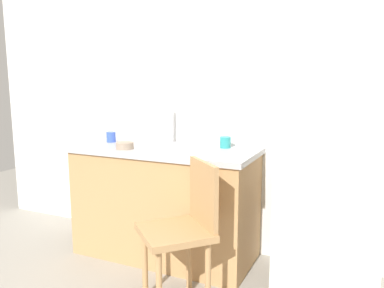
{
  "coord_description": "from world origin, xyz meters",
  "views": [
    {
      "loc": [
        0.94,
        -1.88,
        1.37
      ],
      "look_at": [
        -0.19,
        0.6,
        0.91
      ],
      "focal_mm": 35.8,
      "sensor_mm": 36.0,
      "label": 1
    }
  ],
  "objects_px": {
    "chair": "(185,226)",
    "cup_teal": "(225,142)",
    "cup_blue": "(111,137)",
    "terracotta_bowl": "(125,146)",
    "refrigerator": "(331,190)"
  },
  "relations": [
    {
      "from": "cup_blue",
      "to": "refrigerator",
      "type": "bearing_deg",
      "value": -1.18
    },
    {
      "from": "chair",
      "to": "cup_teal",
      "type": "height_order",
      "value": "cup_teal"
    },
    {
      "from": "refrigerator",
      "to": "terracotta_bowl",
      "type": "distance_m",
      "value": 1.47
    },
    {
      "from": "refrigerator",
      "to": "cup_blue",
      "type": "distance_m",
      "value": 1.75
    },
    {
      "from": "chair",
      "to": "terracotta_bowl",
      "type": "relative_size",
      "value": 6.76
    },
    {
      "from": "refrigerator",
      "to": "cup_blue",
      "type": "xyz_separation_m",
      "value": [
        -1.73,
        0.04,
        0.24
      ]
    },
    {
      "from": "chair",
      "to": "cup_blue",
      "type": "relative_size",
      "value": 10.64
    },
    {
      "from": "refrigerator",
      "to": "cup_blue",
      "type": "bearing_deg",
      "value": 178.82
    },
    {
      "from": "cup_teal",
      "to": "cup_blue",
      "type": "relative_size",
      "value": 1.01
    },
    {
      "from": "chair",
      "to": "cup_teal",
      "type": "xyz_separation_m",
      "value": [
        0.0,
        0.72,
        0.41
      ]
    },
    {
      "from": "chair",
      "to": "cup_teal",
      "type": "distance_m",
      "value": 0.82
    },
    {
      "from": "chair",
      "to": "terracotta_bowl",
      "type": "xyz_separation_m",
      "value": [
        -0.67,
        0.37,
        0.39
      ]
    },
    {
      "from": "cup_teal",
      "to": "refrigerator",
      "type": "bearing_deg",
      "value": -11.87
    },
    {
      "from": "chair",
      "to": "cup_teal",
      "type": "relative_size",
      "value": 10.53
    },
    {
      "from": "refrigerator",
      "to": "chair",
      "type": "relative_size",
      "value": 1.5
    }
  ]
}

